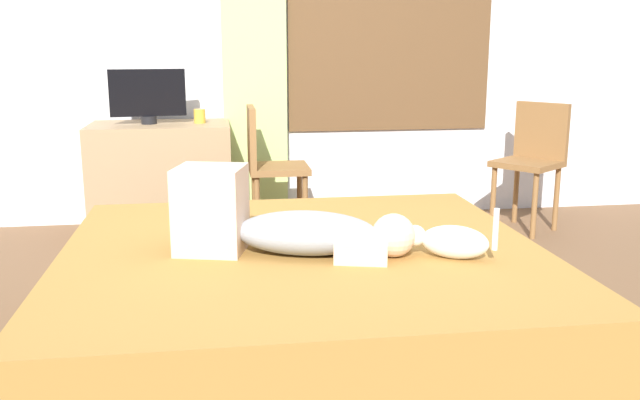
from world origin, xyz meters
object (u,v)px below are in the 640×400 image
at_px(desk, 162,180).
at_px(cup, 200,116).
at_px(bed, 303,299).
at_px(person_lying, 282,225).
at_px(cat, 450,241).
at_px(chair_spare, 533,156).
at_px(tv_monitor, 148,96).
at_px(chair_by_desk, 268,162).

relative_size(desk, cup, 9.87).
distance_m(bed, person_lying, 0.35).
height_order(person_lying, cup, cup).
relative_size(bed, person_lying, 2.12).
distance_m(cat, cup, 2.36).
bearing_deg(chair_spare, cat, -122.99).
bearing_deg(cup, cat, -65.26).
bearing_deg(tv_monitor, chair_by_desk, -15.20).
height_order(desk, chair_by_desk, chair_by_desk).
distance_m(bed, chair_by_desk, 1.73).
relative_size(desk, chair_by_desk, 1.05).
distance_m(person_lying, tv_monitor, 2.12).
xyz_separation_m(person_lying, chair_spare, (1.87, 1.75, -0.04)).
relative_size(bed, cat, 6.15).
relative_size(person_lying, chair_by_desk, 1.09).
bearing_deg(chair_by_desk, person_lying, -92.50).
distance_m(cat, tv_monitor, 2.54).
xyz_separation_m(bed, cat, (0.54, -0.22, 0.29)).
xyz_separation_m(chair_by_desk, chair_spare, (1.79, -0.02, 0.00)).
bearing_deg(cat, tv_monitor, 121.47).
relative_size(tv_monitor, cup, 5.26).
xyz_separation_m(cat, chair_spare, (1.24, 1.91, 0.00)).
bearing_deg(chair_by_desk, cat, -73.89).
relative_size(cat, desk, 0.36).
bearing_deg(cup, person_lying, -80.00).
xyz_separation_m(bed, chair_spare, (1.78, 1.69, 0.29)).
height_order(tv_monitor, cup, tv_monitor).
bearing_deg(tv_monitor, chair_spare, -5.10).
bearing_deg(chair_spare, person_lying, -137.01).
relative_size(person_lying, cat, 2.90).
bearing_deg(bed, chair_spare, 43.43).
bearing_deg(bed, chair_by_desk, 90.48).
distance_m(person_lying, cat, 0.66).
bearing_deg(chair_by_desk, bed, -89.52).
bearing_deg(cup, desk, 179.45).
relative_size(bed, desk, 2.21).
distance_m(desk, cup, 0.49).
height_order(cat, cup, cup).
distance_m(tv_monitor, cup, 0.35).
bearing_deg(chair_by_desk, chair_spare, -0.75).
distance_m(cup, chair_spare, 2.25).
distance_m(person_lying, chair_by_desk, 1.77).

